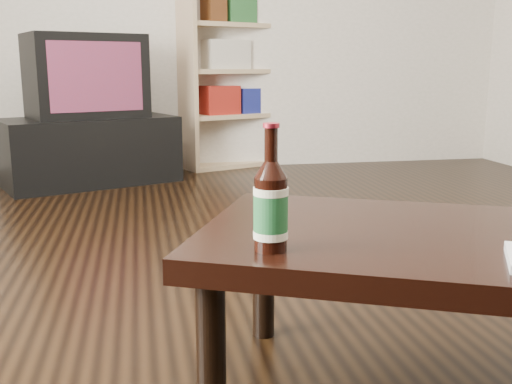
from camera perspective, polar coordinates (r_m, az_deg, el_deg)
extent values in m
cube|color=black|center=(1.78, 1.65, -13.78)|extent=(5.00, 6.00, 0.01)
cube|color=black|center=(4.13, -15.52, 3.83)|extent=(1.22, 0.91, 0.44)
cube|color=black|center=(4.09, -15.91, 10.56)|extent=(0.82, 0.67, 0.53)
cube|color=red|center=(3.88, -14.92, 10.56)|extent=(0.55, 0.22, 0.43)
cube|color=tan|center=(4.49, -6.79, 11.33)|extent=(0.16, 0.35, 1.46)
cube|color=tan|center=(4.87, 1.34, 11.45)|extent=(0.16, 0.35, 1.46)
cube|color=tan|center=(4.73, -2.48, 2.77)|extent=(0.86, 0.62, 0.03)
cube|color=tan|center=(4.81, -3.55, 11.42)|extent=(0.74, 0.32, 1.46)
cube|color=tan|center=(4.69, -2.53, 7.30)|extent=(0.79, 0.56, 0.03)
cube|color=tan|center=(4.67, -2.56, 11.42)|extent=(0.79, 0.56, 0.03)
cube|color=tan|center=(4.68, -2.60, 15.54)|extent=(0.79, 0.56, 0.03)
cube|color=maroon|center=(4.60, -3.62, 8.75)|extent=(0.33, 0.31, 0.21)
cube|color=navy|center=(4.73, -0.97, 8.72)|extent=(0.25, 0.27, 0.19)
cube|color=beige|center=(4.62, -3.05, 12.94)|extent=(0.39, 0.33, 0.21)
cube|color=#275F2D|center=(4.70, -1.86, 17.04)|extent=(0.29, 0.29, 0.21)
cube|color=#522B13|center=(4.59, -4.24, 16.99)|extent=(0.21, 0.26, 0.19)
cube|color=black|center=(1.40, 17.42, -4.89)|extent=(1.24, 1.02, 0.05)
cylinder|color=black|center=(1.30, -4.29, -15.28)|extent=(0.08, 0.08, 0.35)
cylinder|color=black|center=(1.73, 0.73, -8.16)|extent=(0.08, 0.08, 0.35)
cylinder|color=black|center=(1.20, 1.41, -2.14)|extent=(0.08, 0.08, 0.15)
cylinder|color=#1E5D2D|center=(1.20, 1.41, -2.00)|extent=(0.09, 0.09, 0.09)
cylinder|color=#EEE9C7|center=(1.19, 1.42, 0.09)|extent=(0.09, 0.09, 0.02)
cylinder|color=#EEE9C7|center=(1.21, 1.40, -4.05)|extent=(0.09, 0.09, 0.02)
cone|color=black|center=(1.18, 1.43, 2.15)|extent=(0.08, 0.08, 0.03)
cylinder|color=black|center=(1.17, 1.45, 4.54)|extent=(0.03, 0.03, 0.07)
cylinder|color=maroon|center=(1.17, 1.46, 6.37)|extent=(0.04, 0.04, 0.01)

